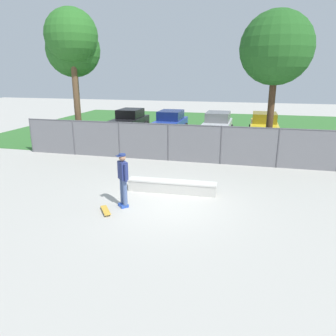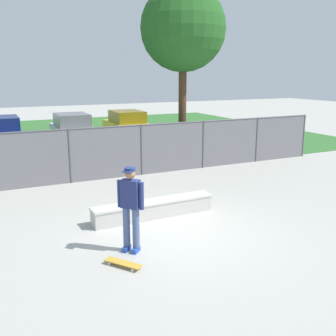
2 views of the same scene
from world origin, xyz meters
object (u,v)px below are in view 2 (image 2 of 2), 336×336
(skateboard, at_px, (123,263))
(car_yellow, at_px, (128,126))
(car_silver, at_px, (73,130))
(car_blue, at_px, (2,134))
(skateboarder, at_px, (131,205))
(tree_mid, at_px, (183,29))
(concrete_ledge, at_px, (154,209))

(skateboard, bearing_deg, car_yellow, 69.30)
(car_silver, distance_m, car_yellow, 3.20)
(car_blue, height_order, car_yellow, same)
(car_blue, xyz_separation_m, car_silver, (3.45, -0.02, 0.00))
(car_silver, bearing_deg, car_yellow, 5.62)
(skateboard, height_order, car_silver, car_silver)
(skateboarder, relative_size, tree_mid, 0.26)
(concrete_ledge, xyz_separation_m, skateboarder, (-1.27, -1.69, 0.80))
(tree_mid, distance_m, car_yellow, 8.12)
(tree_mid, distance_m, car_blue, 10.25)
(concrete_ledge, bearing_deg, skateboard, -126.22)
(skateboard, height_order, car_yellow, car_yellow)
(skateboarder, xyz_separation_m, car_silver, (1.85, 13.48, -0.19))
(skateboarder, bearing_deg, car_silver, 82.20)
(skateboarder, xyz_separation_m, tree_mid, (4.95, 7.08, 4.37))
(car_blue, distance_m, car_silver, 3.45)
(skateboard, xyz_separation_m, car_yellow, (5.44, 14.40, 0.77))
(car_yellow, bearing_deg, skateboard, -110.70)
(concrete_ledge, relative_size, skateboarder, 1.83)
(skateboarder, xyz_separation_m, skateboard, (-0.41, -0.60, -0.96))
(skateboarder, height_order, car_blue, skateboarder)
(concrete_ledge, height_order, tree_mid, tree_mid)
(skateboarder, bearing_deg, tree_mid, 55.05)
(tree_mid, bearing_deg, car_yellow, 89.29)
(skateboard, bearing_deg, concrete_ledge, 53.78)
(skateboard, height_order, tree_mid, tree_mid)
(concrete_ledge, xyz_separation_m, tree_mid, (3.68, 5.39, 5.17))
(concrete_ledge, xyz_separation_m, car_silver, (0.58, 11.79, 0.60))
(car_silver, xyz_separation_m, car_yellow, (3.19, 0.31, 0.00))
(concrete_ledge, height_order, car_silver, car_silver)
(car_blue, relative_size, car_silver, 1.00)
(skateboarder, bearing_deg, car_yellow, 69.96)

